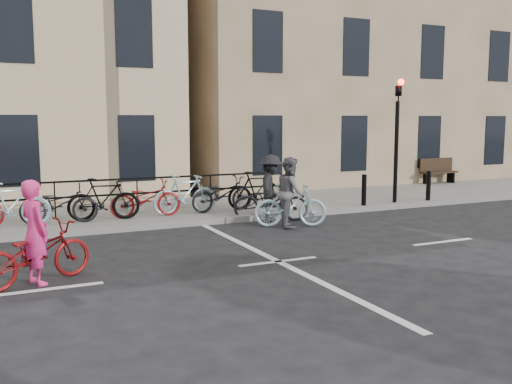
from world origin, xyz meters
name	(u,v)px	position (x,y,z in m)	size (l,w,h in m)	color
ground	(278,262)	(0.00, 0.00, 0.00)	(120.00, 120.00, 0.00)	black
sidewalk	(26,222)	(-4.00, 6.00, 0.07)	(46.00, 4.00, 0.15)	slate
building_east	(324,39)	(9.00, 13.00, 6.15)	(14.00, 10.00, 12.00)	#8C7454
traffic_light	(397,125)	(6.20, 4.34, 2.45)	(0.18, 0.30, 3.90)	black
bollard_east	(364,190)	(5.00, 4.25, 0.60)	(0.14, 0.14, 0.90)	black
bollard_west	(428,186)	(7.40, 4.25, 0.60)	(0.14, 0.14, 0.90)	black
bench	(438,170)	(11.00, 7.73, 0.67)	(1.60, 0.41, 0.97)	black
parked_bikes	(80,201)	(-2.82, 5.04, 0.65)	(11.45, 1.23, 1.05)	black
cyclist_pink	(35,248)	(-4.17, 0.41, 0.59)	(2.00, 1.36, 1.69)	maroon
cyclist_grey	(291,199)	(1.86, 2.93, 0.70)	(1.85, 1.11, 1.72)	#99BFC9
cyclist_dark	(271,195)	(1.81, 3.90, 0.68)	(2.02, 1.54, 1.72)	black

